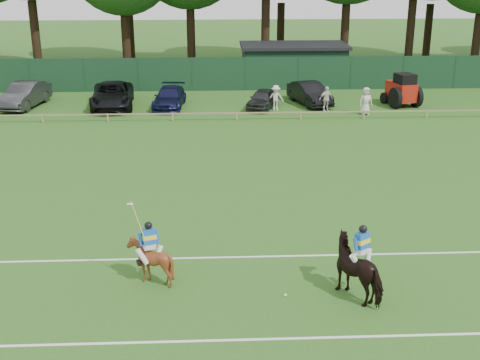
{
  "coord_description": "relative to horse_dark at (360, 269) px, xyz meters",
  "views": [
    {
      "loc": [
        -0.59,
        -20.92,
        9.99
      ],
      "look_at": [
        0.5,
        3.0,
        1.4
      ],
      "focal_mm": 48.0,
      "sensor_mm": 36.0,
      "label": 1
    }
  ],
  "objects": [
    {
      "name": "suv_black",
      "position": [
        -11.08,
        25.72,
        -0.1
      ],
      "size": [
        3.18,
        6.06,
        1.63
      ],
      "primitive_type": "imported",
      "rotation": [
        0.0,
        0.0,
        0.08
      ],
      "color": "black",
      "rests_on": "ground"
    },
    {
      "name": "estate_black",
      "position": [
        2.33,
        25.95,
        -0.16
      ],
      "size": [
        2.8,
        4.79,
        1.49
      ],
      "primitive_type": "imported",
      "rotation": [
        0.0,
        0.0,
        0.29
      ],
      "color": "black",
      "rests_on": "ground"
    },
    {
      "name": "polo_ball",
      "position": [
        -2.25,
        0.04,
        -0.86
      ],
      "size": [
        0.09,
        0.09,
        0.09
      ],
      "primitive_type": "sphere",
      "color": "silver",
      "rests_on": "ground"
    },
    {
      "name": "spectator_mid",
      "position": [
        3.08,
        23.75,
        -0.08
      ],
      "size": [
        1.06,
        0.72,
        1.66
      ],
      "primitive_type": "imported",
      "rotation": [
        0.0,
        0.0,
        0.36
      ],
      "color": "silver",
      "rests_on": "ground"
    },
    {
      "name": "horse_dark",
      "position": [
        0.0,
        0.0,
        0.0
      ],
      "size": [
        2.05,
        2.32,
        1.82
      ],
      "primitive_type": "imported",
      "rotation": [
        0.0,
        0.0,
        3.76
      ],
      "color": "black",
      "rests_on": "ground"
    },
    {
      "name": "utility_shed",
      "position": [
        2.16,
        33.77,
        0.63
      ],
      "size": [
        8.4,
        4.4,
        3.04
      ],
      "color": "#14331E",
      "rests_on": "ground"
    },
    {
      "name": "tractor",
      "position": [
        8.5,
        25.12,
        0.15
      ],
      "size": [
        2.39,
        3.02,
        2.24
      ],
      "rotation": [
        0.0,
        0.0,
        0.25
      ],
      "color": "#A21C0F",
      "rests_on": "ground"
    },
    {
      "name": "rider_chestnut",
      "position": [
        -6.44,
        1.15,
        0.53
      ],
      "size": [
        0.98,
        0.55,
        2.05
      ],
      "rotation": [
        0.0,
        0.0,
        3.49
      ],
      "color": "silver",
      "rests_on": "ground"
    },
    {
      "name": "sedan_navy",
      "position": [
        -7.24,
        25.42,
        -0.24
      ],
      "size": [
        2.27,
        4.78,
        1.34
      ],
      "primitive_type": "imported",
      "rotation": [
        0.0,
        0.0,
        -0.09
      ],
      "color": "#111336",
      "rests_on": "ground"
    },
    {
      "name": "spectator_right",
      "position": [
        5.49,
        22.83,
        -0.02
      ],
      "size": [
        0.94,
        0.69,
        1.77
      ],
      "primitive_type": "imported",
      "rotation": [
        0.0,
        0.0,
        0.15
      ],
      "color": "beige",
      "rests_on": "ground"
    },
    {
      "name": "pitch_lines",
      "position": [
        -3.84,
        0.27,
        -0.9
      ],
      "size": [
        60.0,
        5.1,
        0.01
      ],
      "color": "silver",
      "rests_on": "ground"
    },
    {
      "name": "horse_chestnut",
      "position": [
        -6.44,
        1.16,
        -0.17
      ],
      "size": [
        1.59,
        1.68,
        1.49
      ],
      "primitive_type": "imported",
      "rotation": [
        0.0,
        0.0,
        3.49
      ],
      "color": "#652E16",
      "rests_on": "ground"
    },
    {
      "name": "hatch_grey",
      "position": [
        -0.99,
        24.87,
        -0.27
      ],
      "size": [
        2.73,
        4.01,
        1.27
      ],
      "primitive_type": "imported",
      "rotation": [
        0.0,
        0.0,
        -0.36
      ],
      "color": "#28292B",
      "rests_on": "ground"
    },
    {
      "name": "ground",
      "position": [
        -3.84,
        3.77,
        -0.91
      ],
      "size": [
        160.0,
        160.0,
        0.0
      ],
      "primitive_type": "plane",
      "color": "#1E4C14",
      "rests_on": "ground"
    },
    {
      "name": "sedan_grey",
      "position": [
        -16.98,
        25.98,
        -0.08
      ],
      "size": [
        2.61,
        5.25,
        1.65
      ],
      "primitive_type": "imported",
      "rotation": [
        0.0,
        0.0,
        -0.18
      ],
      "color": "#2B2B2D",
      "rests_on": "ground"
    },
    {
      "name": "rider_dark",
      "position": [
        0.01,
        -0.01,
        0.79
      ],
      "size": [
        0.84,
        0.66,
        1.41
      ],
      "rotation": [
        0.0,
        0.0,
        3.76
      ],
      "color": "silver",
      "rests_on": "ground"
    },
    {
      "name": "perimeter_fence",
      "position": [
        -3.84,
        30.77,
        0.34
      ],
      "size": [
        92.08,
        0.08,
        2.5
      ],
      "color": "#14351E",
      "rests_on": "ground"
    },
    {
      "name": "pitch_rail",
      "position": [
        -3.84,
        21.77,
        -0.46
      ],
      "size": [
        62.1,
        0.1,
        0.5
      ],
      "color": "#997F5B",
      "rests_on": "ground"
    },
    {
      "name": "spectator_left",
      "position": [
        -0.18,
        24.32,
        -0.08
      ],
      "size": [
        1.12,
        0.71,
        1.66
      ],
      "primitive_type": "imported",
      "rotation": [
        0.0,
        0.0,
        0.09
      ],
      "color": "beige",
      "rests_on": "ground"
    },
    {
      "name": "tree_row",
      "position": [
        -1.84,
        38.77,
        -0.91
      ],
      "size": [
        96.0,
        12.0,
        21.0
      ],
      "primitive_type": null,
      "color": "#26561C",
      "rests_on": "ground"
    }
  ]
}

